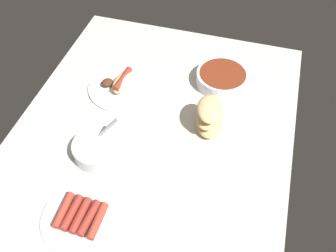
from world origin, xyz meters
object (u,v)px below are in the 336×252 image
bowl_chili (222,78)px  bowl_coleslaw (98,148)px  bread_stack (210,117)px  plate_sausages (81,217)px  plate_hotdog_assembled (123,85)px

bowl_chili → bowl_coleslaw: size_ratio=1.24×
bowl_chili → bread_stack: size_ratio=1.37×
plate_sausages → plate_hotdog_assembled: size_ratio=0.86×
plate_hotdog_assembled → bowl_chili: plate_hotdog_assembled is taller
plate_hotdog_assembled → bowl_chili: size_ratio=1.36×
bowl_chili → bread_stack: bearing=179.5°
plate_hotdog_assembled → bread_stack: size_ratio=1.86×
bread_stack → bowl_coleslaw: 36.77cm
plate_hotdog_assembled → bread_stack: bearing=-106.1°
plate_sausages → bread_stack: 49.80cm
bowl_chili → plate_sausages: bearing=157.3°
plate_sausages → bowl_chili: size_ratio=1.17×
plate_sausages → bread_stack: bread_stack is taller
plate_hotdog_assembled → bowl_coleslaw: bearing=-173.9°
bowl_chili → bowl_coleslaw: bearing=144.0°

